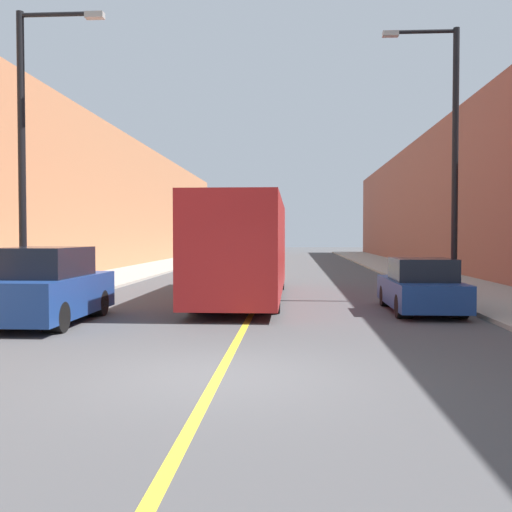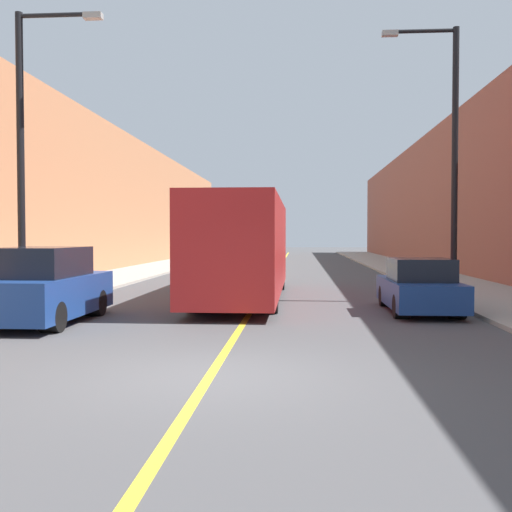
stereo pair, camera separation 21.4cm
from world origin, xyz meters
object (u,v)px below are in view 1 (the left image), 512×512
(car_right_near, at_px, (421,288))
(street_lamp_right, at_px, (449,148))
(parked_suv_left, at_px, (46,288))
(bus, at_px, (245,247))
(street_lamp_left, at_px, (28,142))

(car_right_near, height_order, street_lamp_right, street_lamp_right)
(parked_suv_left, relative_size, street_lamp_right, 0.52)
(bus, bearing_deg, car_right_near, -30.95)
(bus, distance_m, car_right_near, 6.08)
(bus, height_order, parked_suv_left, bus)
(parked_suv_left, xyz_separation_m, car_right_near, (9.46, 2.73, -0.18))
(bus, distance_m, parked_suv_left, 7.30)
(bus, height_order, street_lamp_right, street_lamp_right)
(car_right_near, bearing_deg, parked_suv_left, -163.89)
(car_right_near, xyz_separation_m, street_lamp_right, (1.40, 2.63, 4.22))
(bus, height_order, street_lamp_left, street_lamp_left)
(bus, xyz_separation_m, car_right_near, (5.13, -3.08, -1.06))
(parked_suv_left, distance_m, street_lamp_left, 4.39)
(bus, bearing_deg, street_lamp_right, -3.93)
(parked_suv_left, height_order, car_right_near, parked_suv_left)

